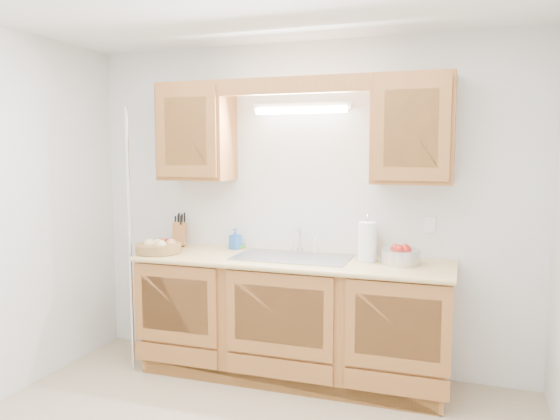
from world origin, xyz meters
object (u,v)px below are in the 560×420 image
at_px(knife_block, 179,234).
at_px(apple_bowl, 401,255).
at_px(paper_towel, 368,242).
at_px(fruit_basket, 159,247).

bearing_deg(knife_block, apple_bowl, -23.30).
distance_m(knife_block, apple_bowl, 1.81).
xyz_separation_m(paper_towel, apple_bowl, (0.23, -0.03, -0.08)).
relative_size(fruit_basket, knife_block, 1.36).
bearing_deg(paper_towel, knife_block, 175.43).
distance_m(fruit_basket, knife_block, 0.33).
xyz_separation_m(fruit_basket, knife_block, (0.00, 0.32, 0.05)).
xyz_separation_m(fruit_basket, apple_bowl, (1.80, 0.17, 0.01)).
bearing_deg(fruit_basket, knife_block, 89.97).
bearing_deg(apple_bowl, paper_towel, 173.03).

